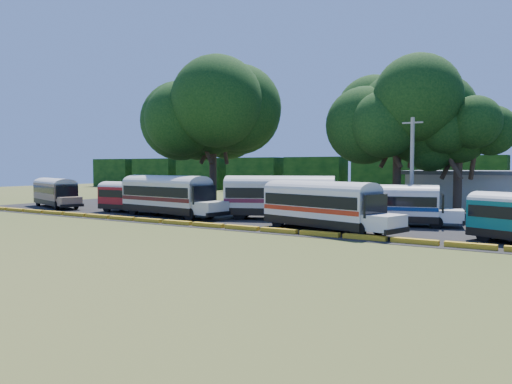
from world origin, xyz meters
The scene contains 15 objects.
ground centered at (0.00, 0.00, 0.00)m, with size 160.00×160.00×0.00m, color #3D501A.
asphalt_strip centered at (1.00, 12.00, 0.01)m, with size 64.00×24.00×0.02m, color black.
curb centered at (0.00, 1.00, 0.15)m, with size 53.70×0.45×0.30m.
terminal_building centered at (18.00, 30.00, 2.03)m, with size 19.00×9.00×4.00m.
treeline_backdrop centered at (0.00, 48.00, 3.00)m, with size 130.00×4.00×6.00m.
bus_beige centered at (-23.25, 6.10, 1.82)m, with size 9.88×5.43×3.17m.
bus_red centered at (-11.12, 6.06, 1.71)m, with size 9.15×2.51×2.99m.
bus_cream_west centered at (-6.21, 5.19, 2.07)m, with size 11.41×4.18×3.67m.
bus_cream_east centered at (3.62, 8.51, 2.08)m, with size 11.41×6.67×3.68m.
bus_white_red centered at (9.55, 3.47, 1.95)m, with size 10.81×5.29×3.45m.
bus_white_blue centered at (12.43, 8.90, 1.75)m, with size 9.71×4.40×3.10m.
tree_west centered at (-9.69, 16.48, 10.58)m, with size 13.10×13.10×15.41m.
tree_center centered at (9.56, 21.02, 9.70)m, with size 10.54×10.54×13.60m.
tree_east centered at (15.11, 21.70, 7.40)m, with size 7.41×7.41×10.18m.
utility_pole centered at (13.46, 11.72, 4.27)m, with size 1.60×0.30×8.31m.
Camera 1 is at (23.91, -28.10, 4.50)m, focal length 35.00 mm.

